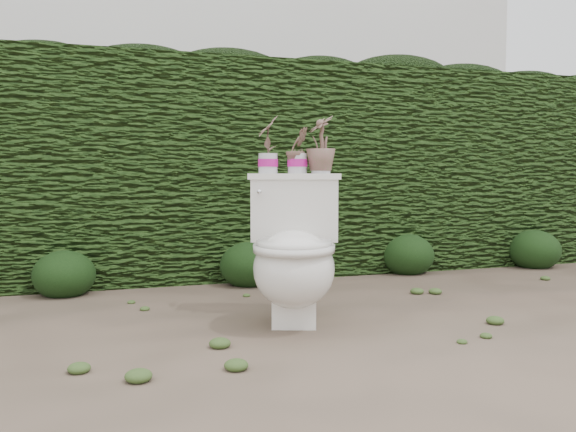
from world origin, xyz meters
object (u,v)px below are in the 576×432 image
object	(u,v)px
toilet	(294,256)
potted_plant_left	(268,146)
potted_plant_right	(321,146)
potted_plant_center	(297,152)

from	to	relation	value
toilet	potted_plant_left	world-z (taller)	potted_plant_left
toilet	potted_plant_right	bearing A→B (deg)	58.98
toilet	potted_plant_right	size ratio (longest dim) A/B	2.66
toilet	potted_plant_left	bearing A→B (deg)	121.14
potted_plant_center	potted_plant_right	world-z (taller)	potted_plant_right
potted_plant_left	potted_plant_center	distance (m)	0.16
potted_plant_left	potted_plant_right	world-z (taller)	potted_plant_left
potted_plant_left	potted_plant_right	bearing A→B (deg)	81.87
toilet	potted_plant_right	xyz separation A→B (m)	(0.22, 0.18, 0.57)
toilet	potted_plant_center	distance (m)	0.59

